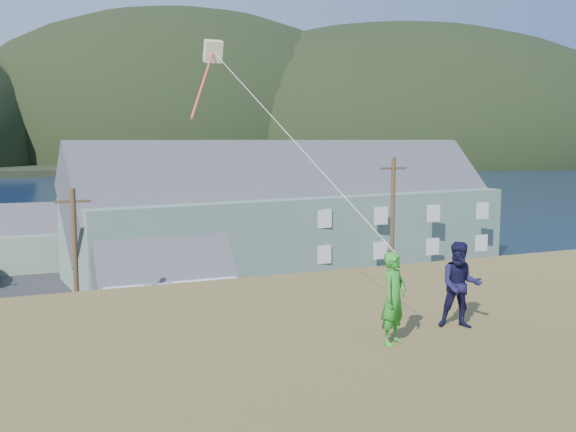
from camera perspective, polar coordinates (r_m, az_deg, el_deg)
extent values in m
plane|color=#0A1638|center=(31.35, -14.13, -13.93)|extent=(900.00, 900.00, 0.00)
cube|color=#4C3D19|center=(29.49, -13.57, -15.17)|extent=(110.00, 8.00, 0.10)
cube|color=#28282B|center=(47.55, -17.02, -6.78)|extent=(72.00, 36.00, 0.12)
cube|color=gray|center=(69.95, -23.64, -2.42)|extent=(26.00, 14.00, 0.90)
cube|color=black|center=(359.27, -21.54, 4.77)|extent=(900.00, 320.00, 2.00)
ellipsoid|color=black|center=(327.66, -9.09, 5.18)|extent=(230.00, 207.00, 142.60)
ellipsoid|color=black|center=(351.18, 9.53, 5.28)|extent=(280.00, 252.00, 134.40)
ellipsoid|color=black|center=(447.98, 20.72, 5.25)|extent=(240.00, 216.00, 100.80)
cube|color=slate|center=(54.44, 0.83, -1.31)|extent=(38.05, 15.21, 6.34)
cube|color=#47474C|center=(53.97, 0.84, 3.81)|extent=(38.51, 15.00, 10.29)
cube|color=silver|center=(38.35, -10.78, -7.47)|extent=(7.53, 5.44, 2.98)
cube|color=#47474C|center=(37.86, -10.86, -4.19)|extent=(8.03, 5.37, 5.24)
cube|color=slate|center=(58.69, -21.02, -2.79)|extent=(9.84, 6.18, 3.07)
cube|color=#47474C|center=(58.35, -21.12, -0.47)|extent=(10.34, 6.16, 5.71)
cylinder|color=#47331E|center=(31.36, -18.31, -5.57)|extent=(0.24, 0.24, 8.67)
cylinder|color=#47331E|center=(36.36, 9.23, -2.65)|extent=(0.24, 0.24, 9.89)
imported|color=green|center=(12.17, 9.39, -7.23)|extent=(0.76, 0.68, 1.74)
imported|color=#141335|center=(13.48, 15.07, -5.94)|extent=(1.07, 1.00, 1.76)
cube|color=beige|center=(17.18, -6.68, 14.33)|extent=(0.45, 0.42, 0.60)
cylinder|color=#FE4D42|center=(15.73, -7.54, 11.72)|extent=(0.06, 0.06, 3.31)
cylinder|color=white|center=(14.28, 0.07, 7.21)|extent=(0.02, 0.02, 7.86)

